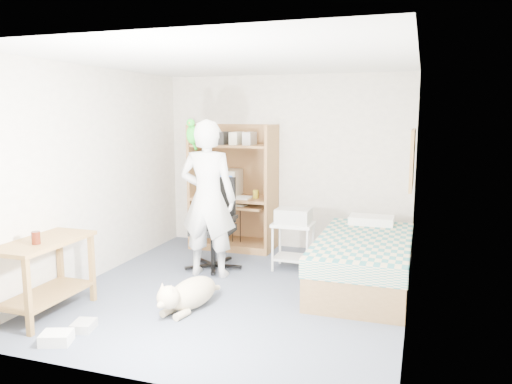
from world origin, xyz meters
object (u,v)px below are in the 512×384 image
side_desk (45,266)px  person (208,199)px  bed (364,261)px  printer_cart (293,238)px  office_chair (215,236)px  dog (189,294)px  computer_hutch (234,192)px

side_desk → person: 1.96m
bed → printer_cart: size_ratio=3.36×
bed → printer_cart: bed is taller
office_chair → dog: 1.43m
bed → person: size_ratio=1.07×
bed → person: 1.96m
dog → printer_cart: size_ratio=1.63×
bed → side_desk: bearing=-147.5°
side_desk → person: person is taller
side_desk → person: (1.01, 1.62, 0.45)m
bed → side_desk: 3.39m
computer_hutch → person: 1.33m
side_desk → office_chair: 2.16m
side_desk → dog: (1.26, 0.56, -0.33)m
dog → person: bearing=115.4°
computer_hutch → office_chair: (0.11, -1.00, -0.42)m
printer_cart → person: bearing=-149.3°
side_desk → bed: bearing=32.5°
computer_hutch → side_desk: computer_hutch is taller
side_desk → computer_hutch: bearing=73.9°
bed → side_desk: (-2.85, -1.82, 0.21)m
person → dog: person is taller
computer_hutch → side_desk: 3.08m
side_desk → office_chair: size_ratio=0.88×
computer_hutch → office_chair: bearing=-83.9°
bed → person: person is taller
bed → dog: size_ratio=2.06×
bed → office_chair: size_ratio=1.78×
office_chair → bed: bearing=-8.1°
person → dog: (0.25, -1.06, -0.78)m
side_desk → dog: side_desk is taller
side_desk → printer_cart: size_ratio=1.66×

